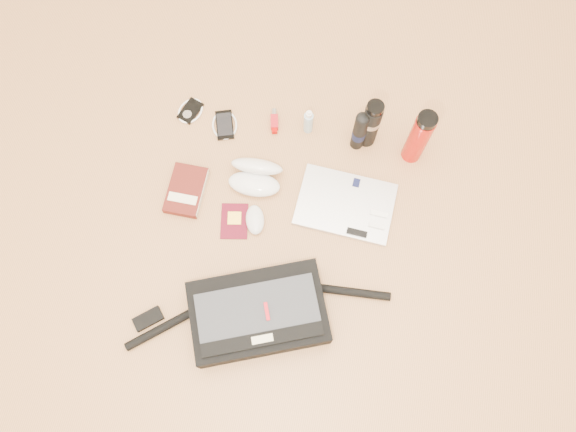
{
  "coord_description": "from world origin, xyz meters",
  "views": [
    {
      "loc": [
        0.11,
        -0.53,
        1.86
      ],
      "look_at": [
        -0.0,
        0.07,
        0.06
      ],
      "focal_mm": 35.0,
      "sensor_mm": 36.0,
      "label": 1
    }
  ],
  "objects_px": {
    "thermos_red": "(419,137)",
    "messenger_bag": "(258,314)",
    "book": "(186,191)",
    "thermos_black": "(371,124)",
    "laptop": "(346,205)"
  },
  "relations": [
    {
      "from": "book",
      "to": "thermos_black",
      "type": "height_order",
      "value": "thermos_black"
    },
    {
      "from": "laptop",
      "to": "thermos_red",
      "type": "distance_m",
      "value": 0.34
    },
    {
      "from": "messenger_bag",
      "to": "thermos_red",
      "type": "height_order",
      "value": "thermos_red"
    },
    {
      "from": "laptop",
      "to": "thermos_black",
      "type": "xyz_separation_m",
      "value": [
        0.03,
        0.27,
        0.11
      ]
    },
    {
      "from": "thermos_red",
      "to": "messenger_bag",
      "type": "bearing_deg",
      "value": -121.69
    },
    {
      "from": "laptop",
      "to": "book",
      "type": "xyz_separation_m",
      "value": [
        -0.56,
        -0.06,
        0.01
      ]
    },
    {
      "from": "book",
      "to": "thermos_red",
      "type": "height_order",
      "value": "thermos_red"
    },
    {
      "from": "book",
      "to": "thermos_black",
      "type": "relative_size",
      "value": 0.77
    },
    {
      "from": "messenger_bag",
      "to": "laptop",
      "type": "xyz_separation_m",
      "value": [
        0.22,
        0.44,
        -0.04
      ]
    },
    {
      "from": "messenger_bag",
      "to": "thermos_black",
      "type": "distance_m",
      "value": 0.76
    },
    {
      "from": "messenger_bag",
      "to": "thermos_red",
      "type": "relative_size",
      "value": 3.04
    },
    {
      "from": "thermos_black",
      "to": "thermos_red",
      "type": "xyz_separation_m",
      "value": [
        0.17,
        -0.03,
        0.01
      ]
    },
    {
      "from": "book",
      "to": "thermos_red",
      "type": "distance_m",
      "value": 0.83
    },
    {
      "from": "messenger_bag",
      "to": "laptop",
      "type": "distance_m",
      "value": 0.49
    },
    {
      "from": "messenger_bag",
      "to": "thermos_red",
      "type": "xyz_separation_m",
      "value": [
        0.42,
        0.68,
        0.08
      ]
    }
  ]
}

